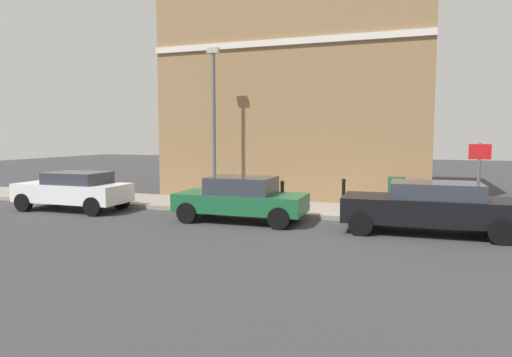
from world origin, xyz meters
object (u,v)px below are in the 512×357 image
object	(u,v)px
bollard_near_cabinet	(344,192)
bollard_far_kerb	(282,195)
lamppost	(214,118)
car_white	(74,190)
street_sign	(479,170)
utility_cabinet	(396,196)
car_green	(241,198)
car_black	(429,206)

from	to	relation	value
bollard_near_cabinet	bollard_far_kerb	distance (m)	2.29
bollard_far_kerb	lamppost	size ratio (longest dim) A/B	0.18
car_white	bollard_far_kerb	distance (m)	7.45
lamppost	street_sign	bearing A→B (deg)	-97.29
utility_cabinet	car_green	bearing A→B (deg)	120.07
car_white	street_sign	size ratio (longest dim) A/B	1.76
car_green	lamppost	world-z (taller)	lamppost
utility_cabinet	bollard_near_cabinet	xyz separation A→B (m)	(0.10, 1.76, 0.02)
car_black	lamppost	size ratio (longest dim) A/B	0.79
street_sign	utility_cabinet	bearing A→B (deg)	62.75
car_black	utility_cabinet	xyz separation A→B (m)	(2.59, 0.92, -0.07)
car_black	bollard_far_kerb	distance (m)	4.67
lamppost	car_black	bearing A→B (deg)	-108.74
bollard_far_kerb	street_sign	xyz separation A→B (m)	(0.12, -5.86, 0.96)
car_black	car_white	world-z (taller)	car_black
bollard_near_cabinet	street_sign	bearing A→B (deg)	-107.53
utility_cabinet	street_sign	xyz separation A→B (m)	(-1.18, -2.29, 0.98)
car_green	utility_cabinet	size ratio (longest dim) A/B	3.49
lamppost	bollard_near_cabinet	bearing A→B (deg)	-88.29
utility_cabinet	bollard_near_cabinet	distance (m)	1.76
bollard_near_cabinet	street_sign	world-z (taller)	street_sign
car_white	street_sign	xyz separation A→B (m)	(1.41, -13.20, 0.93)
car_white	utility_cabinet	bearing A→B (deg)	-167.33
car_green	utility_cabinet	world-z (taller)	car_green
car_green	car_white	world-z (taller)	car_green
utility_cabinet	bollard_near_cabinet	world-z (taller)	utility_cabinet
street_sign	lamppost	size ratio (longest dim) A/B	0.40
car_black	lamppost	bearing A→B (deg)	-20.13
car_white	bollard_far_kerb	world-z (taller)	car_white
car_green	car_white	bearing A→B (deg)	-0.78
street_sign	car_white	bearing A→B (deg)	96.09
car_green	street_sign	distance (m)	7.02
car_white	car_black	bearing A→B (deg)	179.32
lamppost	utility_cabinet	bearing A→B (deg)	-89.62
car_white	bollard_near_cabinet	distance (m)	9.54
car_green	bollard_far_kerb	size ratio (longest dim) A/B	3.86
utility_cabinet	lamppost	distance (m)	7.09
car_white	bollard_far_kerb	bearing A→B (deg)	-170.69
utility_cabinet	bollard_far_kerb	xyz separation A→B (m)	(-1.29, 3.57, 0.02)
car_black	car_green	bearing A→B (deg)	-1.10
car_white	bollard_near_cabinet	size ratio (longest dim) A/B	3.89
bollard_far_kerb	lamppost	bearing A→B (deg)	67.46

